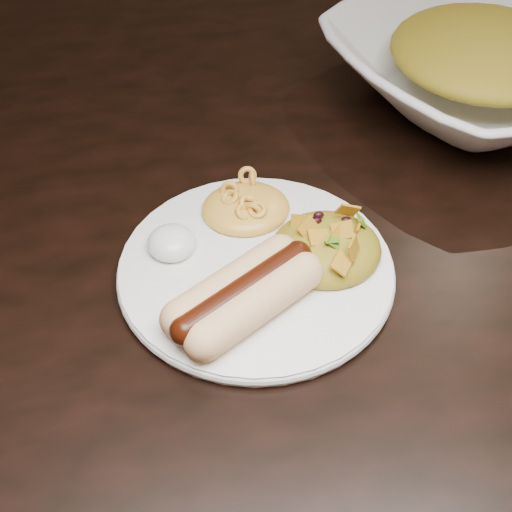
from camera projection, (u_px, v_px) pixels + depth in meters
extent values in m
cube|color=black|center=(276.00, 191.00, 0.71)|extent=(1.60, 0.90, 0.04)
cylinder|color=white|center=(256.00, 269.00, 0.60)|extent=(0.27, 0.27, 0.01)
cylinder|color=#FFBC79|center=(248.00, 310.00, 0.54)|extent=(0.10, 0.08, 0.03)
cylinder|color=#FFBC79|center=(241.00, 280.00, 0.56)|extent=(0.10, 0.08, 0.03)
cylinder|color=#390B04|center=(244.00, 291.00, 0.55)|extent=(0.11, 0.08, 0.02)
ellipsoid|color=gold|center=(246.00, 199.00, 0.63)|extent=(0.09, 0.08, 0.03)
ellipsoid|color=white|center=(171.00, 239.00, 0.60)|extent=(0.05, 0.05, 0.03)
ellipsoid|color=#AD6115|center=(327.00, 244.00, 0.59)|extent=(0.09, 0.09, 0.04)
cube|color=silver|center=(181.00, 319.00, 0.56)|extent=(0.06, 0.14, 0.00)
imported|color=silver|center=(481.00, 68.00, 0.76)|extent=(0.40, 0.40, 0.08)
ellipsoid|color=#AD6115|center=(484.00, 58.00, 0.76)|extent=(0.20, 0.20, 0.05)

